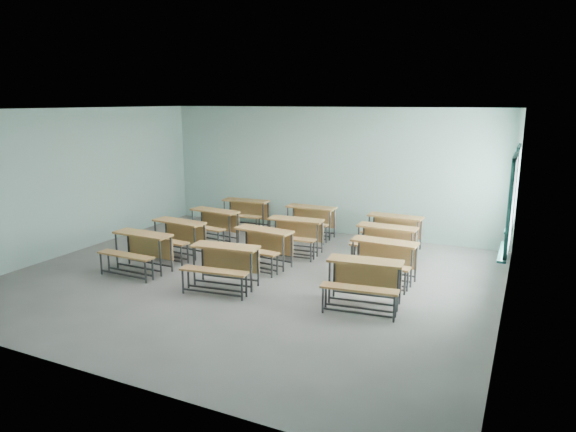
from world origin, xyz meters
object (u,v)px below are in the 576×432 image
at_px(desk_unit_r2c2, 385,239).
at_px(desk_unit_r3c0, 244,210).
at_px(desk_unit_r1c0, 176,233).
at_px(desk_unit_r2c0, 212,221).
at_px(desk_unit_r0c0, 139,246).
at_px(desk_unit_r1c1, 261,242).
at_px(desk_unit_r1c2, 382,255).
at_px(desk_unit_r3c1, 309,217).
at_px(desk_unit_r2c1, 294,231).
at_px(desk_unit_r3c2, 393,227).
at_px(desk_unit_r0c2, 364,277).
at_px(desk_unit_r0c1, 223,261).

bearing_deg(desk_unit_r2c2, desk_unit_r3c0, 164.26).
xyz_separation_m(desk_unit_r1c0, desk_unit_r2c0, (0.07, 1.30, 0.00)).
bearing_deg(desk_unit_r0c0, desk_unit_r2c0, 89.76).
height_order(desk_unit_r1c1, desk_unit_r1c2, same).
bearing_deg(desk_unit_r3c0, desk_unit_r3c1, -6.18).
bearing_deg(desk_unit_r2c1, desk_unit_r0c0, -136.09).
xyz_separation_m(desk_unit_r3c0, desk_unit_r3c1, (1.90, -0.06, 0.00)).
distance_m(desk_unit_r1c2, desk_unit_r2c2, 1.19).
bearing_deg(desk_unit_r1c1, desk_unit_r3c2, 53.70).
distance_m(desk_unit_r2c0, desk_unit_r2c2, 4.20).
distance_m(desk_unit_r0c2, desk_unit_r2c1, 3.24).
distance_m(desk_unit_r1c1, desk_unit_r1c2, 2.50).
relative_size(desk_unit_r1c1, desk_unit_r3c2, 1.03).
xyz_separation_m(desk_unit_r2c2, desk_unit_r3c0, (-4.15, 1.27, 0.00)).
distance_m(desk_unit_r0c2, desk_unit_r3c2, 3.56).
distance_m(desk_unit_r0c1, desk_unit_r0c2, 2.58).
relative_size(desk_unit_r0c1, desk_unit_r0c2, 1.00).
relative_size(desk_unit_r0c1, desk_unit_r1c2, 1.05).
bearing_deg(desk_unit_r3c0, desk_unit_r2c2, -21.28).
relative_size(desk_unit_r0c2, desk_unit_r1c2, 1.05).
bearing_deg(desk_unit_r0c2, desk_unit_r1c1, 149.13).
bearing_deg(desk_unit_r3c2, desk_unit_r3c1, 179.06).
xyz_separation_m(desk_unit_r0c0, desk_unit_r2c1, (2.25, 2.46, 0.00)).
bearing_deg(desk_unit_r3c2, desk_unit_r1c2, -78.51).
relative_size(desk_unit_r1c0, desk_unit_r3c2, 1.03).
bearing_deg(desk_unit_r3c1, desk_unit_r0c0, -117.60).
bearing_deg(desk_unit_r1c2, desk_unit_r3c0, 153.04).
height_order(desk_unit_r0c2, desk_unit_r1c0, same).
xyz_separation_m(desk_unit_r1c0, desk_unit_r2c1, (2.25, 1.29, 0.00)).
height_order(desk_unit_r0c0, desk_unit_r1c0, same).
bearing_deg(desk_unit_r1c0, desk_unit_r0c0, -84.98).
height_order(desk_unit_r1c1, desk_unit_r2c1, same).
bearing_deg(desk_unit_r3c2, desk_unit_r2c0, -160.42).
relative_size(desk_unit_r1c1, desk_unit_r2c2, 1.04).
distance_m(desk_unit_r0c1, desk_unit_r2c2, 3.54).
height_order(desk_unit_r0c0, desk_unit_r2c0, same).
xyz_separation_m(desk_unit_r0c2, desk_unit_r1c0, (-4.57, 0.98, 0.00)).
height_order(desk_unit_r0c1, desk_unit_r2c0, same).
height_order(desk_unit_r0c0, desk_unit_r1c1, same).
xyz_separation_m(desk_unit_r3c0, desk_unit_r3c2, (4.05, -0.20, 0.00)).
bearing_deg(desk_unit_r3c1, desk_unit_r1c2, -43.39).
relative_size(desk_unit_r1c0, desk_unit_r3c0, 1.01).
xyz_separation_m(desk_unit_r0c0, desk_unit_r2c0, (0.07, 2.48, 0.00)).
distance_m(desk_unit_r0c1, desk_unit_r1c2, 2.97).
xyz_separation_m(desk_unit_r0c0, desk_unit_r1c2, (4.53, 1.49, 0.00)).
bearing_deg(desk_unit_r2c0, desk_unit_r1c0, -87.45).
distance_m(desk_unit_r0c2, desk_unit_r1c0, 4.67).
bearing_deg(desk_unit_r1c1, desk_unit_r1c2, 9.35).
height_order(desk_unit_r0c0, desk_unit_r2c2, same).
xyz_separation_m(desk_unit_r2c1, desk_unit_r3c2, (1.92, 1.27, 0.00)).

